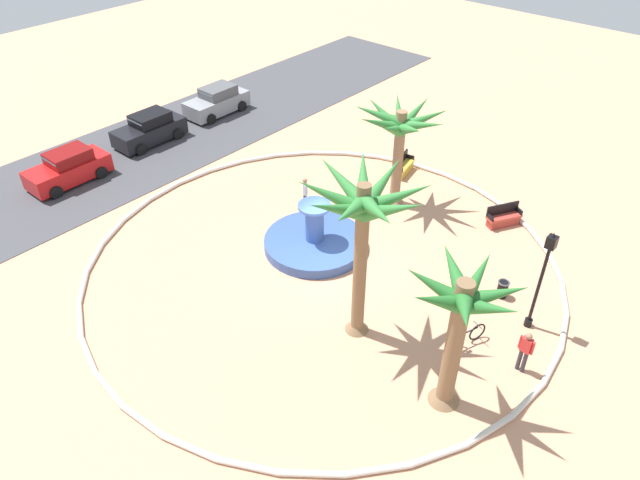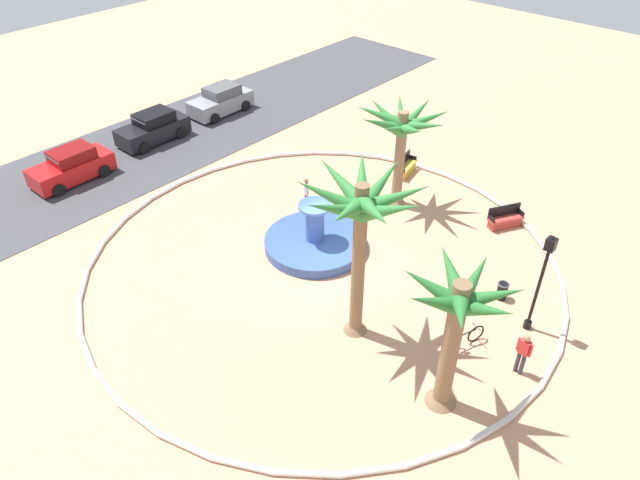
{
  "view_description": "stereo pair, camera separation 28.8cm",
  "coord_description": "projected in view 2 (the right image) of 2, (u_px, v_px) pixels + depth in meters",
  "views": [
    {
      "loc": [
        -14.23,
        -12.37,
        15.26
      ],
      "look_at": [
        0.21,
        0.31,
        1.0
      ],
      "focal_mm": 32.93,
      "sensor_mm": 36.0,
      "label": 1
    },
    {
      "loc": [
        -14.04,
        -12.59,
        15.26
      ],
      "look_at": [
        0.21,
        0.31,
        1.0
      ],
      "focal_mm": 32.93,
      "sensor_mm": 36.0,
      "label": 2
    }
  ],
  "objects": [
    {
      "name": "ground_plane",
      "position": [
        322.0,
        265.0,
        24.23
      ],
      "size": [
        80.0,
        80.0,
        0.0
      ],
      "primitive_type": "plane",
      "color": "tan"
    },
    {
      "name": "plaza_curb",
      "position": [
        322.0,
        263.0,
        24.17
      ],
      "size": [
        19.32,
        19.32,
        0.2
      ],
      "primitive_type": "torus",
      "color": "silver",
      "rests_on": "ground"
    },
    {
      "name": "street_asphalt",
      "position": [
        130.0,
        155.0,
        31.8
      ],
      "size": [
        48.0,
        8.0,
        0.03
      ],
      "primitive_type": "cube",
      "color": "#424247",
      "rests_on": "ground"
    },
    {
      "name": "fountain",
      "position": [
        315.0,
        241.0,
        25.01
      ],
      "size": [
        4.33,
        4.33,
        2.17
      ],
      "color": "#38569E",
      "rests_on": "ground"
    },
    {
      "name": "palm_tree_near_fountain",
      "position": [
        456.0,
        317.0,
        16.48
      ],
      "size": [
        3.43,
        3.48,
        5.2
      ],
      "color": "brown",
      "rests_on": "ground"
    },
    {
      "name": "palm_tree_by_curb",
      "position": [
        361.0,
        216.0,
        18.23
      ],
      "size": [
        4.35,
        4.32,
        6.36
      ],
      "color": "brown",
      "rests_on": "ground"
    },
    {
      "name": "palm_tree_mid_plaza",
      "position": [
        401.0,
        131.0,
        25.81
      ],
      "size": [
        4.17,
        4.21,
        4.91
      ],
      "color": "#8E6B4C",
      "rests_on": "ground"
    },
    {
      "name": "bench_east",
      "position": [
        406.0,
        168.0,
        29.99
      ],
      "size": [
        1.67,
        0.82,
        1.0
      ],
      "color": "gold",
      "rests_on": "ground"
    },
    {
      "name": "bench_west",
      "position": [
        505.0,
        220.0,
        26.24
      ],
      "size": [
        1.64,
        1.22,
        1.0
      ],
      "color": "#B73D33",
      "rests_on": "ground"
    },
    {
      "name": "lamppost",
      "position": [
        542.0,
        276.0,
        19.86
      ],
      "size": [
        0.32,
        0.32,
        4.16
      ],
      "color": "black",
      "rests_on": "ground"
    },
    {
      "name": "trash_bin",
      "position": [
        502.0,
        290.0,
        22.36
      ],
      "size": [
        0.46,
        0.46,
        0.73
      ],
      "color": "black",
      "rests_on": "ground"
    },
    {
      "name": "bicycle_red_frame",
      "position": [
        464.0,
        338.0,
        20.36
      ],
      "size": [
        1.63,
        0.69,
        0.94
      ],
      "color": "black",
      "rests_on": "ground"
    },
    {
      "name": "person_cyclist_helmet",
      "position": [
        523.0,
        352.0,
        19.07
      ],
      "size": [
        0.22,
        0.53,
        1.7
      ],
      "color": "#33333D",
      "rests_on": "ground"
    },
    {
      "name": "person_cyclist_photo",
      "position": [
        306.0,
        192.0,
        27.13
      ],
      "size": [
        0.37,
        0.43,
        1.6
      ],
      "color": "#33333D",
      "rests_on": "ground"
    },
    {
      "name": "parked_car_leftmost",
      "position": [
        71.0,
        166.0,
        29.26
      ],
      "size": [
        4.02,
        1.96,
        1.67
      ],
      "color": "red",
      "rests_on": "ground"
    },
    {
      "name": "parked_car_second",
      "position": [
        153.0,
        128.0,
        32.73
      ],
      "size": [
        4.02,
        1.95,
        1.67
      ],
      "color": "black",
      "rests_on": "ground"
    },
    {
      "name": "parked_car_third",
      "position": [
        221.0,
        101.0,
        35.77
      ],
      "size": [
        4.02,
        1.95,
        1.67
      ],
      "color": "gray",
      "rests_on": "ground"
    }
  ]
}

